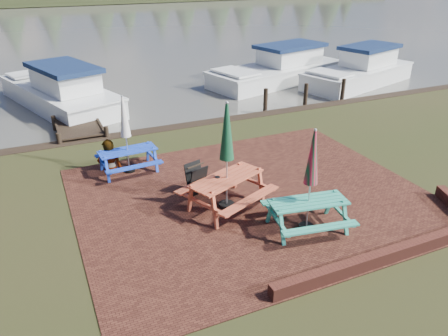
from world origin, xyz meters
TOP-DOWN VIEW (x-y plane):
  - ground at (0.00, 0.00)m, footprint 120.00×120.00m
  - paving at (0.00, 1.00)m, footprint 9.00×7.50m
  - brick_wall at (2.15, -2.42)m, footprint 6.21×1.79m
  - water at (0.00, 37.00)m, footprint 120.00×60.00m
  - picnic_table_teal at (0.45, -0.86)m, footprint 2.01×1.85m
  - picnic_table_red at (-0.83, 0.82)m, footprint 2.51×2.39m
  - picnic_table_blue at (-2.61, 3.88)m, footprint 1.75×1.58m
  - chalkboard at (-1.29, 1.75)m, footprint 0.57×0.66m
  - jetty at (-3.50, 11.28)m, footprint 1.76×9.08m
  - boat_jetty at (-3.74, 11.97)m, footprint 4.80×7.92m
  - boat_near at (7.30, 11.93)m, footprint 8.18×4.54m
  - boat_far at (10.89, 9.79)m, footprint 7.24×4.33m
  - person at (-3.11, 4.21)m, footprint 0.81×0.63m

SIDE VIEW (x-z plane):
  - ground at x=0.00m, z-range 0.00..0.00m
  - water at x=0.00m, z-range -0.01..0.01m
  - paving at x=0.00m, z-range 0.00..0.02m
  - jetty at x=-3.50m, z-range -0.39..0.61m
  - brick_wall at x=2.15m, z-range 0.00..0.30m
  - boat_near at x=7.30m, z-range -0.62..1.48m
  - boat_far at x=10.89m, z-range -0.63..1.50m
  - chalkboard at x=-1.29m, z-range 0.01..0.88m
  - boat_jetty at x=-3.74m, z-range -0.64..1.53m
  - picnic_table_blue at x=-2.61m, z-range -0.34..1.96m
  - picnic_table_teal at x=0.45m, z-range -0.37..2.10m
  - picnic_table_red at x=-0.83m, z-range -0.41..2.34m
  - person at x=-3.11m, z-range 0.00..1.95m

